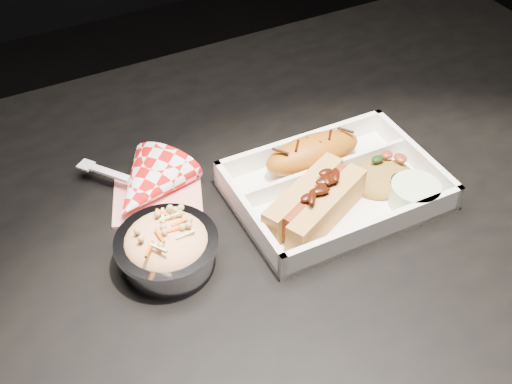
% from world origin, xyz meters
% --- Properties ---
extents(dining_table, '(1.20, 0.80, 0.75)m').
position_xyz_m(dining_table, '(0.00, 0.00, 0.66)').
color(dining_table, black).
rests_on(dining_table, ground).
extents(food_tray, '(0.25, 0.18, 0.04)m').
position_xyz_m(food_tray, '(0.04, -0.01, 0.76)').
color(food_tray, white).
rests_on(food_tray, dining_table).
extents(fried_pastry, '(0.13, 0.06, 0.05)m').
position_xyz_m(fried_pastry, '(0.04, 0.04, 0.78)').
color(fried_pastry, '#A45710').
rests_on(fried_pastry, food_tray).
extents(hotdog, '(0.15, 0.11, 0.06)m').
position_xyz_m(hotdog, '(-0.00, -0.04, 0.78)').
color(hotdog, '#C18A42').
rests_on(hotdog, food_tray).
extents(fried_rice_mound, '(0.09, 0.07, 0.03)m').
position_xyz_m(fried_rice_mound, '(0.11, -0.03, 0.77)').
color(fried_rice_mound, olive).
rests_on(fried_rice_mound, food_tray).
extents(cupcake_liner, '(0.06, 0.06, 0.03)m').
position_xyz_m(cupcake_liner, '(0.12, -0.08, 0.77)').
color(cupcake_liner, beige).
rests_on(cupcake_liner, food_tray).
extents(foil_coleslaw_cup, '(0.12, 0.12, 0.06)m').
position_xyz_m(foil_coleslaw_cup, '(-0.18, -0.02, 0.78)').
color(foil_coleslaw_cup, silver).
rests_on(foil_coleslaw_cup, dining_table).
extents(napkin_fork, '(0.15, 0.16, 0.10)m').
position_xyz_m(napkin_fork, '(-0.17, 0.09, 0.77)').
color(napkin_fork, red).
rests_on(napkin_fork, dining_table).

